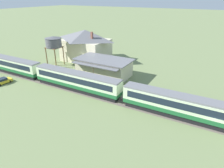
% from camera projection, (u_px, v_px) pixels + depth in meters
% --- Properties ---
extents(ground_plane, '(600.00, 600.00, 0.00)m').
position_uv_depth(ground_plane, '(212.00, 127.00, 32.43)').
color(ground_plane, '#707F51').
extents(passenger_train, '(91.56, 2.86, 4.21)m').
position_uv_depth(passenger_train, '(124.00, 92.00, 39.02)').
color(passenger_train, '#1E6033').
rests_on(passenger_train, ground_plane).
extents(railway_track, '(143.56, 3.60, 0.04)m').
position_uv_depth(railway_track, '(85.00, 92.00, 44.26)').
color(railway_track, '#665B51').
rests_on(railway_track, ground_plane).
extents(station_building, '(14.55, 8.99, 4.55)m').
position_uv_depth(station_building, '(104.00, 67.00, 52.29)').
color(station_building, beige).
rests_on(station_building, ground_plane).
extents(station_house_grey_roof, '(15.00, 10.79, 9.72)m').
position_uv_depth(station_house_grey_roof, '(86.00, 45.00, 63.62)').
color(station_house_grey_roof, beige).
rests_on(station_house_grey_roof, ground_plane).
extents(water_tower, '(4.78, 4.78, 8.70)m').
position_uv_depth(water_tower, '(53.00, 42.00, 58.18)').
color(water_tower, brown).
rests_on(water_tower, ground_plane).
extents(parked_car_yellow, '(2.49, 4.27, 1.33)m').
position_uv_depth(parked_car_yellow, '(3.00, 81.00, 48.14)').
color(parked_car_yellow, yellow).
rests_on(parked_car_yellow, ground_plane).
extents(yard_tree_0, '(2.98, 2.98, 4.95)m').
position_uv_depth(yard_tree_0, '(72.00, 47.00, 67.76)').
color(yard_tree_0, brown).
rests_on(yard_tree_0, ground_plane).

